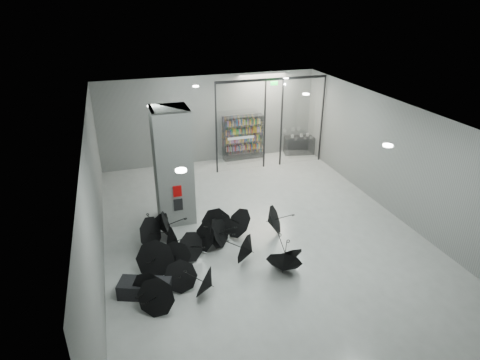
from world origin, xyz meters
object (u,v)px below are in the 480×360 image
object	(u,v)px
column	(173,166)
umbrella_cluster	(205,249)
shop_counter	(299,145)
bench	(145,288)
bookshelf	(243,138)

from	to	relation	value
column	umbrella_cluster	world-z (taller)	column
shop_counter	umbrella_cluster	xyz separation A→B (m)	(-6.42, -7.16, -0.12)
bench	umbrella_cluster	xyz separation A→B (m)	(1.89, 1.18, 0.09)
bench	shop_counter	xyz separation A→B (m)	(8.31, 8.34, 0.22)
shop_counter	bookshelf	bearing A→B (deg)	-172.69
umbrella_cluster	column	bearing A→B (deg)	99.00
shop_counter	column	bearing A→B (deg)	-134.68
bench	bookshelf	world-z (taller)	bookshelf
bench	shop_counter	distance (m)	11.77
column	umbrella_cluster	distance (m)	3.16
bookshelf	umbrella_cluster	bearing A→B (deg)	-116.43
bookshelf	bench	bearing A→B (deg)	-123.15
column	shop_counter	size ratio (longest dim) A/B	2.78
column	bookshelf	size ratio (longest dim) A/B	1.90
umbrella_cluster	shop_counter	bearing A→B (deg)	48.16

